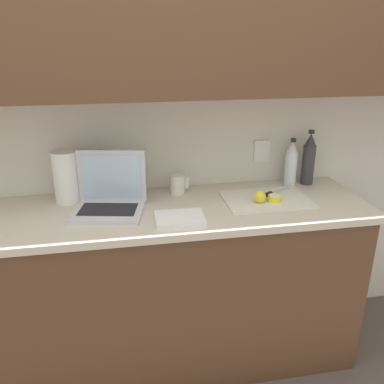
{
  "coord_description": "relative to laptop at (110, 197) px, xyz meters",
  "views": [
    {
      "loc": [
        -0.15,
        -1.79,
        1.69
      ],
      "look_at": [
        0.18,
        -0.01,
        0.99
      ],
      "focal_mm": 38.0,
      "sensor_mm": 36.0,
      "label": 1
    }
  ],
  "objects": [
    {
      "name": "lemon_whole_beside",
      "position": [
        0.72,
        -0.07,
        -0.03
      ],
      "size": [
        0.06,
        0.06,
        0.06
      ],
      "color": "yellow",
      "rests_on": "cutting_board"
    },
    {
      "name": "measuring_cup",
      "position": [
        0.35,
        0.15,
        -0.01
      ],
      "size": [
        0.1,
        0.08,
        0.1
      ],
      "color": "silver",
      "rests_on": "counter_unit"
    },
    {
      "name": "dish_towel",
      "position": [
        0.31,
        -0.19,
        -0.05
      ],
      "size": [
        0.22,
        0.17,
        0.02
      ],
      "primitive_type": "cube",
      "rotation": [
        0.0,
        0.0,
        -0.02
      ],
      "color": "white",
      "rests_on": "counter_unit"
    },
    {
      "name": "counter_unit",
      "position": [
        0.19,
        -0.03,
        -0.51
      ],
      "size": [
        2.11,
        0.58,
        0.91
      ],
      "color": "brown",
      "rests_on": "ground_plane"
    },
    {
      "name": "bottle_oil_tall",
      "position": [
        1.08,
        0.17,
        0.08
      ],
      "size": [
        0.07,
        0.07,
        0.3
      ],
      "color": "#333338",
      "rests_on": "counter_unit"
    },
    {
      "name": "ground_plane",
      "position": [
        0.21,
        -0.04,
        -0.97
      ],
      "size": [
        12.0,
        12.0,
        0.0
      ],
      "primitive_type": "plane",
      "color": "#564C47",
      "rests_on": "ground"
    },
    {
      "name": "paper_towel_roll",
      "position": [
        -0.2,
        0.14,
        0.07
      ],
      "size": [
        0.13,
        0.13,
        0.26
      ],
      "color": "white",
      "rests_on": "counter_unit"
    },
    {
      "name": "lemon_half_cut",
      "position": [
        0.8,
        -0.07,
        -0.04
      ],
      "size": [
        0.06,
        0.06,
        0.03
      ],
      "color": "yellow",
      "rests_on": "cutting_board"
    },
    {
      "name": "laptop",
      "position": [
        0.0,
        0.0,
        0.0
      ],
      "size": [
        0.37,
        0.32,
        0.27
      ],
      "rotation": [
        0.0,
        0.0,
        -0.2
      ],
      "color": "silver",
      "rests_on": "counter_unit"
    },
    {
      "name": "cutting_board",
      "position": [
        0.78,
        -0.02,
        -0.06
      ],
      "size": [
        0.43,
        0.3,
        0.01
      ],
      "primitive_type": "cube",
      "color": "silver",
      "rests_on": "counter_unit"
    },
    {
      "name": "bottle_green_soda",
      "position": [
        0.98,
        0.17,
        0.06
      ],
      "size": [
        0.07,
        0.07,
        0.26
      ],
      "color": "silver",
      "rests_on": "counter_unit"
    },
    {
      "name": "wall_back",
      "position": [
        0.21,
        0.18,
        0.59
      ],
      "size": [
        5.2,
        0.38,
        2.6
      ],
      "color": "silver",
      "rests_on": "ground_plane"
    },
    {
      "name": "knife",
      "position": [
        0.8,
        0.01,
        -0.05
      ],
      "size": [
        0.24,
        0.16,
        0.02
      ],
      "rotation": [
        0.0,
        0.0,
        0.53
      ],
      "color": "silver",
      "rests_on": "cutting_board"
    }
  ]
}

